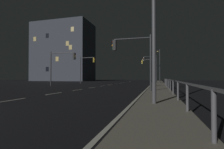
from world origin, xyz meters
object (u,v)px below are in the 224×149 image
Objects in this scene: street_lamp_far_end at (159,63)px; building_distant at (64,52)px; traffic_light_overhead_east at (87,65)px; street_lamp_median at (154,2)px; traffic_light_near_left at (133,52)px; traffic_light_mid_right at (151,64)px; traffic_light_far_left at (62,61)px; traffic_light_far_center at (150,66)px.

street_lamp_far_end is 0.37× the size of building_distant.
building_distant reaches higher than street_lamp_far_end.
building_distant reaches higher than traffic_light_overhead_east.
traffic_light_near_left is at bearing 105.53° from street_lamp_median.
traffic_light_far_left is (-11.97, -14.53, -0.54)m from traffic_light_mid_right.
building_distant is at bearing 130.58° from traffic_light_overhead_east.
street_lamp_median is at bearing -87.24° from traffic_light_mid_right.
traffic_light_far_center is (-0.35, 4.34, -0.07)m from traffic_light_mid_right.
street_lamp_far_end reaches higher than traffic_light_near_left.
traffic_light_far_center reaches higher than traffic_light_far_left.
traffic_light_far_left is 1.05× the size of traffic_light_near_left.
traffic_light_mid_right reaches higher than traffic_light_overhead_east.
traffic_light_far_left is 13.17m from traffic_light_near_left.
street_lamp_median is (2.01, -7.24, 1.00)m from traffic_light_near_left.
street_lamp_median reaches higher than traffic_light_mid_right.
traffic_light_near_left is (-0.64, -21.24, -0.59)m from traffic_light_mid_right.
traffic_light_overhead_east is at bearing 125.43° from traffic_light_near_left.
traffic_light_near_left is 0.87× the size of traffic_light_far_center.
traffic_light_overhead_east is at bearing 93.51° from traffic_light_far_left.
traffic_light_overhead_east is 0.75× the size of street_lamp_median.
traffic_light_mid_right is at bearing 88.28° from traffic_light_near_left.
traffic_light_overhead_east is (-11.95, 16.79, 0.33)m from traffic_light_near_left.
traffic_light_far_center is at bearing 58.39° from traffic_light_far_left.
building_distant is (-33.47, 13.47, 5.65)m from street_lamp_far_end.
street_lamp_median is at bearing -54.50° from building_distant.
traffic_light_mid_right is at bearing 92.76° from street_lamp_median.
traffic_light_overhead_east is at bearing 120.15° from street_lamp_median.
building_distant is at bearing 121.33° from traffic_light_far_left.
traffic_light_near_left is 7.58m from street_lamp_median.
street_lamp_median is (13.96, -24.03, 0.68)m from traffic_light_overhead_east.
building_distant is (-19.08, 22.28, 6.46)m from traffic_light_overhead_east.
traffic_light_far_center is (12.23, 8.79, 0.19)m from traffic_light_overhead_east.
street_lamp_far_end is at bearing 53.89° from traffic_light_far_left.
traffic_light_far_center reaches higher than traffic_light_near_left.
building_distant is at bearing 158.07° from street_lamp_far_end.
traffic_light_far_left is 0.91× the size of traffic_light_far_center.
traffic_light_near_left is 0.64× the size of street_lamp_far_end.
street_lamp_far_end reaches higher than traffic_light_far_left.
building_distant is (-33.03, 46.31, 5.78)m from street_lamp_median.
traffic_light_mid_right is 21.26m from traffic_light_near_left.
traffic_light_far_left is 10.10m from traffic_light_overhead_east.
street_lamp_far_end is (13.77, 18.88, 1.09)m from traffic_light_far_left.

